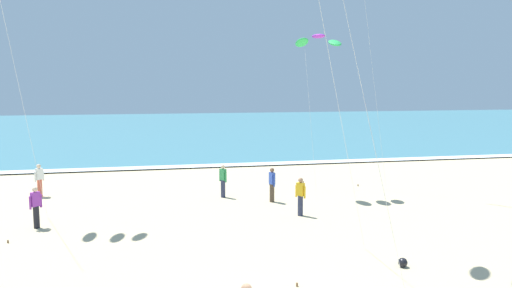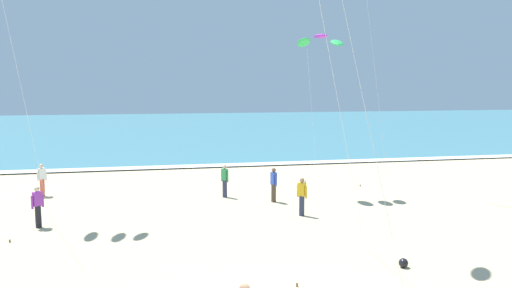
{
  "view_description": "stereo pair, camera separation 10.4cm",
  "coord_description": "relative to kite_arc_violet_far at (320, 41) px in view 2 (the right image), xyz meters",
  "views": [
    {
      "loc": [
        -3.03,
        -8.61,
        5.39
      ],
      "look_at": [
        -0.36,
        4.05,
        3.83
      ],
      "focal_mm": 34.86,
      "sensor_mm": 36.0,
      "label": 1
    },
    {
      "loc": [
        -2.92,
        -8.63,
        5.39
      ],
      "look_at": [
        -0.36,
        4.05,
        3.83
      ],
      "focal_mm": 34.86,
      "sensor_mm": 36.0,
      "label": 2
    }
  ],
  "objects": [
    {
      "name": "bystander_white_top",
      "position": [
        -13.32,
        1.97,
        -6.66
      ],
      "size": [
        0.38,
        0.37,
        1.59
      ],
      "color": "#D8593F",
      "rests_on": "ground"
    },
    {
      "name": "bystander_green_top",
      "position": [
        -4.69,
        0.01,
        -6.66
      ],
      "size": [
        0.33,
        0.43,
        1.59
      ],
      "color": "#2D334C",
      "rests_on": "ground"
    },
    {
      "name": "ocean_water",
      "position": [
        -4.93,
        38.71,
        -7.43
      ],
      "size": [
        160.0,
        60.0,
        0.08
      ],
      "primitive_type": "cube",
      "color": "teal",
      "rests_on": "ground"
    },
    {
      "name": "bystander_purple_top",
      "position": [
        -12.3,
        -3.65,
        -6.66
      ],
      "size": [
        0.4,
        0.35,
        1.59
      ],
      "color": "black",
      "rests_on": "ground"
    },
    {
      "name": "shoreline_foam",
      "position": [
        -4.93,
        9.01,
        -7.39
      ],
      "size": [
        160.0,
        1.25,
        0.01
      ],
      "primitive_type": "cube",
      "color": "white",
      "rests_on": "ocean_water"
    },
    {
      "name": "bystander_yellow_top",
      "position": [
        -2.04,
        -3.98,
        -6.66
      ],
      "size": [
        0.34,
        0.41,
        1.59
      ],
      "color": "#2D334C",
      "rests_on": "ground"
    },
    {
      "name": "beach_ball",
      "position": [
        -0.77,
        -10.19,
        -7.33
      ],
      "size": [
        0.28,
        0.28,
        0.28
      ],
      "primitive_type": "sphere",
      "color": "black",
      "rests_on": "ground"
    },
    {
      "name": "bystander_blue_top",
      "position": [
        -2.61,
        -1.39,
        -6.66
      ],
      "size": [
        0.26,
        0.49,
        1.59
      ],
      "color": "#4C3D2D",
      "rests_on": "ground"
    },
    {
      "name": "kite_arc_violet_far",
      "position": [
        0.0,
        0.0,
        0.0
      ],
      "size": [
        2.28,
        3.2,
        7.79
      ],
      "color": "green",
      "rests_on": "ground"
    }
  ]
}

